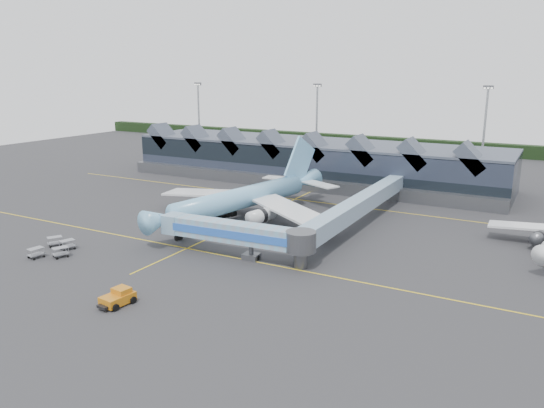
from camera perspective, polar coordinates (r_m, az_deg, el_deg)
The scene contains 10 objects.
ground at distance 86.23m, azimuth -5.88°, elevation -3.28°, with size 260.00×260.00×0.00m, color #2C2C2F.
taxi_stripes at distance 94.26m, azimuth -2.43°, elevation -1.71°, with size 120.00×60.00×0.01m.
tree_line_far at distance 185.18m, azimuth 13.90°, elevation 6.28°, with size 260.00×4.00×4.00m, color black.
terminal at distance 127.87m, azimuth 4.31°, elevation 4.67°, with size 90.00×22.25×12.52m.
light_masts at distance 133.56m, azimuth 17.53°, elevation 7.75°, with size 132.40×42.56×22.45m.
main_airliner at distance 93.79m, azimuth -2.76°, elevation 0.76°, with size 36.72×42.78×13.80m.
jet_bridge at distance 74.03m, azimuth -2.99°, elevation -3.30°, with size 23.77×4.87×5.14m.
fuel_truck at distance 94.41m, azimuth -6.56°, elevation -0.52°, with size 4.02×10.66×3.54m.
pushback_tug at distance 62.97m, azimuth -16.24°, elevation -9.64°, with size 3.02×4.35×1.83m.
baggage_carts at distance 83.31m, azimuth -22.32°, elevation -4.32°, with size 6.96×7.22×1.44m.
Camera 1 is at (47.22, -67.52, 25.43)m, focal length 35.00 mm.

